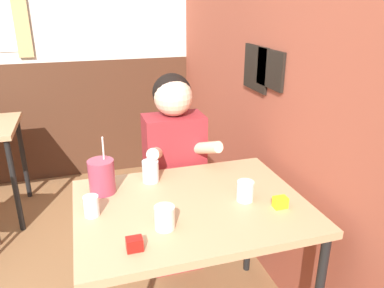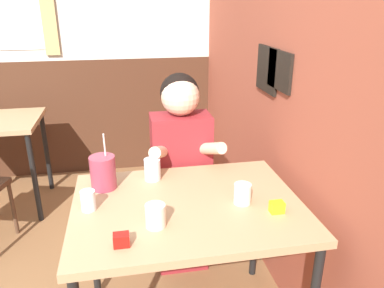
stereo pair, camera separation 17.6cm
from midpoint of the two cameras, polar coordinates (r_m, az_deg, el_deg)
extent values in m
cube|color=#9E4C38|center=(2.48, 6.09, 14.97)|extent=(0.06, 4.53, 2.70)
cube|color=black|center=(2.10, 9.47, 11.21)|extent=(0.02, 0.28, 0.21)
cube|color=black|center=(2.26, 7.45, 11.39)|extent=(0.02, 0.28, 0.26)
cube|color=#472819|center=(3.75, -22.95, 2.98)|extent=(5.73, 0.06, 1.10)
cube|color=tan|center=(3.55, -26.22, 18.13)|extent=(0.12, 0.02, 0.79)
cube|color=tan|center=(1.71, -3.06, -9.58)|extent=(1.03, 0.78, 0.04)
cylinder|color=black|center=(2.18, -17.80, -15.05)|extent=(0.04, 0.04, 0.72)
cylinder|color=black|center=(2.33, 6.58, -11.59)|extent=(0.04, 0.04, 0.72)
cylinder|color=black|center=(3.02, -26.90, -5.85)|extent=(0.04, 0.04, 0.72)
cylinder|color=black|center=(3.50, -25.64, -2.02)|extent=(0.04, 0.04, 0.72)
cube|color=maroon|center=(2.44, -4.62, -13.60)|extent=(0.31, 0.20, 0.45)
cube|color=maroon|center=(2.19, -5.01, -2.70)|extent=(0.34, 0.20, 0.56)
sphere|color=black|center=(2.09, -5.51, 7.72)|extent=(0.22, 0.22, 0.22)
sphere|color=beige|center=(2.07, -5.35, 7.13)|extent=(0.21, 0.21, 0.21)
cylinder|color=beige|center=(1.99, -8.08, -1.47)|extent=(0.14, 0.27, 0.15)
cylinder|color=beige|center=(2.05, -0.56, -0.64)|extent=(0.14, 0.27, 0.15)
cylinder|color=#99384C|center=(1.83, -16.31, -4.86)|extent=(0.12, 0.12, 0.16)
cylinder|color=white|center=(1.78, -16.15, -0.97)|extent=(0.01, 0.04, 0.14)
cylinder|color=silver|center=(1.67, -18.05, -9.05)|extent=(0.06, 0.06, 0.09)
cylinder|color=silver|center=(1.71, 5.20, -7.22)|extent=(0.08, 0.08, 0.09)
cylinder|color=silver|center=(1.52, -7.56, -11.14)|extent=(0.08, 0.08, 0.10)
cylinder|color=silver|center=(1.89, -9.00, -4.18)|extent=(0.08, 0.08, 0.11)
cube|color=#B7140F|center=(1.44, -12.36, -14.79)|extent=(0.06, 0.04, 0.05)
cube|color=yellow|center=(1.69, 10.40, -8.82)|extent=(0.06, 0.04, 0.05)
camera|label=1|loc=(0.09, -92.86, -1.11)|focal=35.00mm
camera|label=2|loc=(0.09, 87.14, 1.11)|focal=35.00mm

